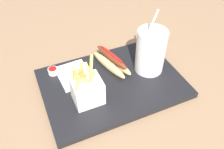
{
  "coord_description": "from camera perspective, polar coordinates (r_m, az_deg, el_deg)",
  "views": [
    {
      "loc": [
        0.23,
        0.52,
        0.58
      ],
      "look_at": [
        0.0,
        0.0,
        0.05
      ],
      "focal_mm": 38.29,
      "sensor_mm": 36.0,
      "label": 1
    }
  ],
  "objects": [
    {
      "name": "fries_basket",
      "position": [
        0.71,
        -5.98,
        -3.64
      ],
      "size": [
        0.09,
        0.08,
        0.16
      ],
      "color": "white",
      "rests_on": "food_tray"
    },
    {
      "name": "ground_plane",
      "position": [
        0.82,
        -0.0,
        -3.07
      ],
      "size": [
        2.4,
        2.4,
        0.02
      ],
      "primitive_type": "cube",
      "color": "#8C6B4C"
    },
    {
      "name": "hot_dog_1",
      "position": [
        0.83,
        -0.12,
        3.11
      ],
      "size": [
        0.1,
        0.18,
        0.06
      ],
      "color": "#DBB775",
      "rests_on": "food_tray"
    },
    {
      "name": "napkin_stack",
      "position": [
        0.82,
        -9.03,
        -0.09
      ],
      "size": [
        0.11,
        0.13,
        0.01
      ],
      "primitive_type": "cube",
      "rotation": [
        0.0,
        0.0,
        0.06
      ],
      "color": "white",
      "rests_on": "food_tray"
    },
    {
      "name": "ketchup_cup_1",
      "position": [
        0.84,
        -13.94,
        0.87
      ],
      "size": [
        0.03,
        0.03,
        0.02
      ],
      "color": "white",
      "rests_on": "food_tray"
    },
    {
      "name": "food_tray",
      "position": [
        0.8,
        -0.0,
        -2.08
      ],
      "size": [
        0.46,
        0.32,
        0.02
      ],
      "primitive_type": "cube",
      "color": "black",
      "rests_on": "ground_plane"
    },
    {
      "name": "soda_cup",
      "position": [
        0.8,
        9.2,
        5.54
      ],
      "size": [
        0.1,
        0.1,
        0.23
      ],
      "color": "white",
      "rests_on": "food_tray"
    }
  ]
}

